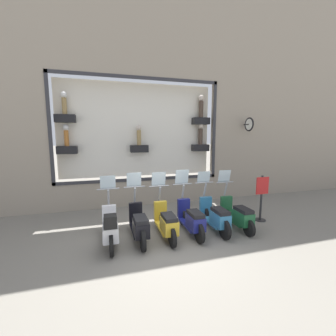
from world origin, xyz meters
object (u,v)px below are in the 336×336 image
scooter_black_4 (139,225)px  shop_sign_post (261,197)px  scooter_green_0 (237,215)px  scooter_yellow_3 (166,222)px  scooter_teal_1 (215,216)px  scooter_white_5 (110,228)px  scooter_navy_2 (191,219)px

scooter_black_4 → shop_sign_post: scooter_black_4 is taller
scooter_green_0 → scooter_yellow_3: size_ratio=1.00×
scooter_black_4 → scooter_teal_1: bearing=-90.1°
scooter_black_4 → scooter_white_5: (-0.06, 0.73, 0.03)m
scooter_teal_1 → scooter_yellow_3: bearing=90.1°
scooter_yellow_3 → scooter_black_4: bearing=89.7°
scooter_green_0 → scooter_teal_1: size_ratio=0.99×
scooter_green_0 → scooter_navy_2: bearing=89.7°
scooter_black_4 → shop_sign_post: bearing=-85.3°
scooter_green_0 → scooter_white_5: (-0.06, 3.66, 0.06)m
scooter_navy_2 → shop_sign_post: bearing=-82.6°
scooter_yellow_3 → scooter_white_5: size_ratio=1.00×
scooter_yellow_3 → shop_sign_post: (0.33, -3.28, 0.36)m
scooter_white_5 → scooter_black_4: bearing=-85.1°
scooter_teal_1 → scooter_navy_2: 0.73m
scooter_navy_2 → scooter_yellow_3: size_ratio=1.00×
scooter_white_5 → scooter_teal_1: bearing=-88.8°
scooter_teal_1 → scooter_white_5: bearing=91.2°
scooter_navy_2 → shop_sign_post: size_ratio=1.21×
scooter_yellow_3 → scooter_white_5: bearing=92.3°
scooter_green_0 → scooter_teal_1: bearing=89.6°
scooter_teal_1 → shop_sign_post: size_ratio=1.22×
scooter_black_4 → scooter_green_0: bearing=-90.1°
scooter_navy_2 → scooter_white_5: scooter_navy_2 is taller
scooter_navy_2 → scooter_teal_1: bearing=-90.1°
scooter_yellow_3 → scooter_black_4: scooter_black_4 is taller
scooter_green_0 → scooter_black_4: 2.93m
scooter_teal_1 → scooter_white_5: 2.93m
scooter_teal_1 → scooter_yellow_3: scooter_yellow_3 is taller
scooter_teal_1 → shop_sign_post: scooter_teal_1 is taller
scooter_green_0 → scooter_black_4: scooter_black_4 is taller
scooter_green_0 → scooter_navy_2: 1.46m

